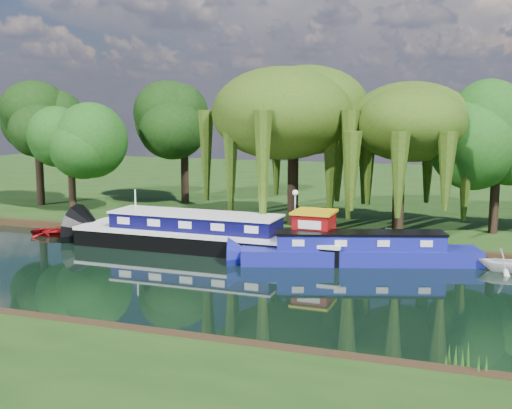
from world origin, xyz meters
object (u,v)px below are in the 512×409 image
at_px(narrowboat, 360,251).
at_px(white_cruiser, 503,271).
at_px(red_dinghy, 58,236).
at_px(dutch_barge, 211,235).

height_order(narrowboat, white_cruiser, narrowboat).
relative_size(narrowboat, red_dinghy, 3.73).
xyz_separation_m(dutch_barge, narrowboat, (8.54, -0.43, -0.19)).
relative_size(dutch_barge, red_dinghy, 4.83).
relative_size(narrowboat, white_cruiser, 5.17).
relative_size(red_dinghy, white_cruiser, 1.38).
height_order(narrowboat, red_dinghy, narrowboat).
bearing_deg(narrowboat, red_dinghy, 159.57).
distance_m(dutch_barge, red_dinghy, 10.75).
bearing_deg(red_dinghy, dutch_barge, -99.62).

